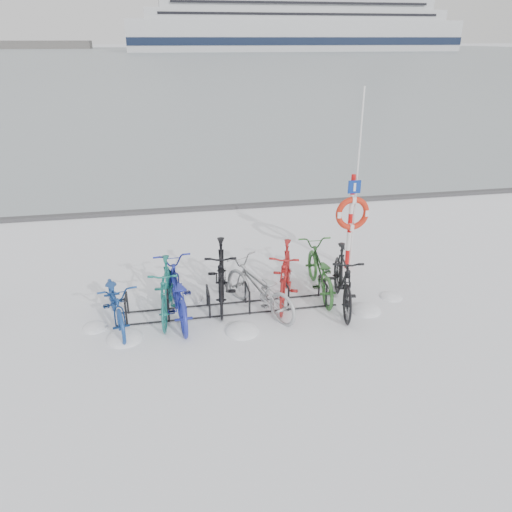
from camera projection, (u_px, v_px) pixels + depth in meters
The scene contains 15 objects.
ground at pixel (228, 310), 9.17m from camera, with size 900.00×900.00×0.00m, color white.
ice_sheet at pixel (157, 55), 148.64m from camera, with size 400.00×298.00×0.02m, color #97A2AB.
quay_edge at pixel (200, 209), 14.46m from camera, with size 400.00×0.25×0.10m, color #3F3F42.
bike_rack at pixel (228, 301), 9.10m from camera, with size 4.00×0.48×0.46m.
lifebuoy_station at pixel (352, 213), 10.32m from camera, with size 0.72×0.22×3.76m.
cruise_ferry at pixel (294, 19), 185.87m from camera, with size 123.92×23.40×40.72m.
bike_0 at pixel (116, 299), 8.57m from camera, with size 0.63×1.80×0.94m, color navy.
bike_1 at pixel (166, 288), 8.83m from camera, with size 0.50×1.75×1.05m, color #196A61.
bike_2 at pixel (177, 290), 8.79m from camera, with size 0.68×1.95×1.02m, color #202B9E.
bike_3 at pixel (221, 272), 9.27m from camera, with size 0.56×1.97×1.18m, color black.
bike_4 at pixel (259, 286), 8.97m from camera, with size 0.65×1.87×0.98m, color #9B9FA2.
bike_5 at pixel (285, 272), 9.34m from camera, with size 0.53×1.88×1.13m, color maroon.
bike_6 at pixel (320, 269), 9.65m from camera, with size 0.66×1.88×0.99m, color #2F672B.
bike_7 at pixel (343, 277), 9.12m from camera, with size 0.54×1.91×1.15m, color black.
snow_drifts at pixel (237, 316), 8.97m from camera, with size 5.93×2.04×0.21m.
Camera 1 is at (-1.00, -7.96, 4.59)m, focal length 35.00 mm.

